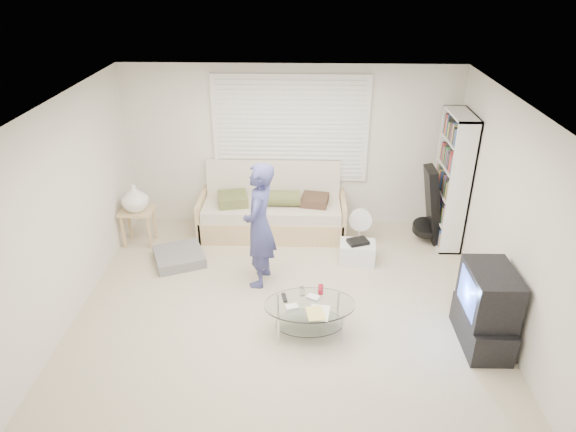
{
  "coord_description": "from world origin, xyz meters",
  "views": [
    {
      "loc": [
        0.2,
        -5.15,
        3.87
      ],
      "look_at": [
        0.02,
        0.3,
        1.08
      ],
      "focal_mm": 32.0,
      "sensor_mm": 36.0,
      "label": 1
    }
  ],
  "objects_px": {
    "futon_sofa": "(272,211)",
    "tv_unit": "(486,309)",
    "coffee_table": "(309,309)",
    "bookshelf": "(452,181)"
  },
  "relations": [
    {
      "from": "futon_sofa",
      "to": "tv_unit",
      "type": "height_order",
      "value": "futon_sofa"
    },
    {
      "from": "futon_sofa",
      "to": "coffee_table",
      "type": "distance_m",
      "value": 2.43
    },
    {
      "from": "coffee_table",
      "to": "tv_unit",
      "type": "bearing_deg",
      "value": -3.57
    },
    {
      "from": "bookshelf",
      "to": "coffee_table",
      "type": "distance_m",
      "value": 3.04
    },
    {
      "from": "coffee_table",
      "to": "futon_sofa",
      "type": "bearing_deg",
      "value": 103.23
    },
    {
      "from": "futon_sofa",
      "to": "coffee_table",
      "type": "xyz_separation_m",
      "value": [
        0.56,
        -2.37,
        -0.05
      ]
    },
    {
      "from": "futon_sofa",
      "to": "bookshelf",
      "type": "height_order",
      "value": "bookshelf"
    },
    {
      "from": "futon_sofa",
      "to": "tv_unit",
      "type": "xyz_separation_m",
      "value": [
        2.46,
        -2.49,
        0.1
      ]
    },
    {
      "from": "tv_unit",
      "to": "coffee_table",
      "type": "xyz_separation_m",
      "value": [
        -1.91,
        0.12,
        -0.14
      ]
    },
    {
      "from": "bookshelf",
      "to": "tv_unit",
      "type": "relative_size",
      "value": 2.11
    }
  ]
}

